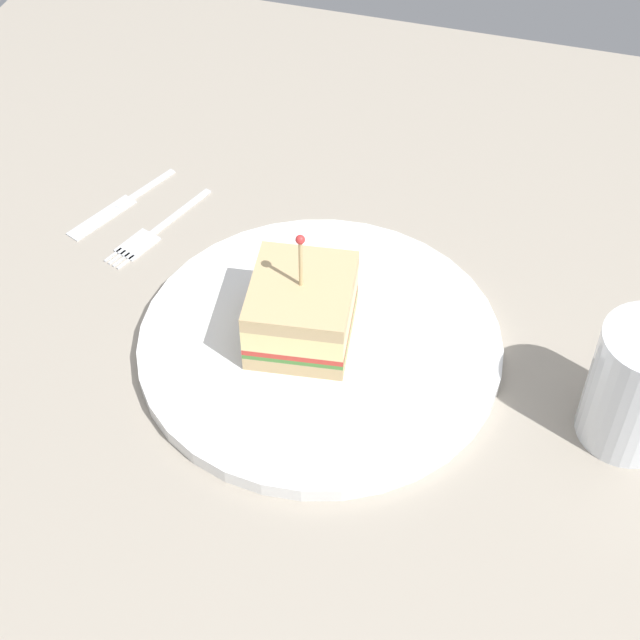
% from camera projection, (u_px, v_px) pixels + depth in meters
% --- Properties ---
extents(ground_plane, '(1.01, 1.01, 0.02)m').
position_uv_depth(ground_plane, '(320.00, 357.00, 0.77)').
color(ground_plane, '#9E9384').
extents(plate, '(0.28, 0.28, 0.01)m').
position_uv_depth(plate, '(320.00, 343.00, 0.76)').
color(plate, white).
rests_on(plate, ground_plane).
extents(sandwich_half_center, '(0.09, 0.09, 0.10)m').
position_uv_depth(sandwich_half_center, '(301.00, 312.00, 0.74)').
color(sandwich_half_center, tan).
rests_on(sandwich_half_center, plate).
extents(drink_glass, '(0.07, 0.07, 0.10)m').
position_uv_depth(drink_glass, '(636.00, 391.00, 0.68)').
color(drink_glass, gold).
rests_on(drink_glass, ground_plane).
extents(fork, '(0.12, 0.05, 0.00)m').
position_uv_depth(fork, '(150.00, 234.00, 0.85)').
color(fork, silver).
rests_on(fork, ground_plane).
extents(knife, '(0.12, 0.06, 0.00)m').
position_uv_depth(knife, '(118.00, 206.00, 0.88)').
color(knife, silver).
rests_on(knife, ground_plane).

